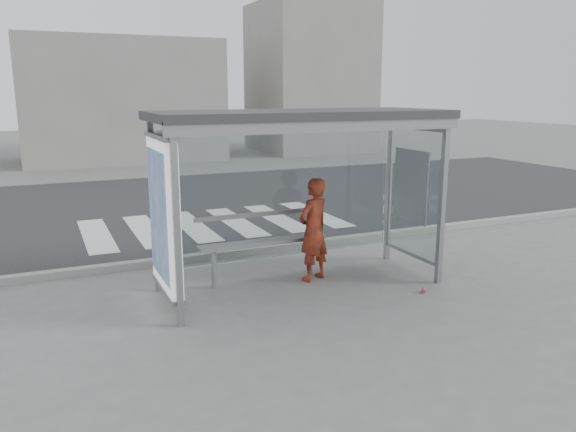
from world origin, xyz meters
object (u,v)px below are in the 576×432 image
(bus_shelter, at_px, (276,156))
(bench, at_px, (263,242))
(soda_can, at_px, (424,291))
(person, at_px, (313,230))

(bus_shelter, bearing_deg, bench, 95.64)
(bus_shelter, distance_m, soda_can, 2.91)
(person, relative_size, soda_can, 14.15)
(bench, distance_m, soda_can, 2.50)
(bench, height_order, soda_can, bench)
(bench, xyz_separation_m, soda_can, (1.94, -1.46, -0.59))
(bus_shelter, xyz_separation_m, person, (0.69, 0.17, -1.18))
(soda_can, bearing_deg, person, 135.38)
(bus_shelter, relative_size, soda_can, 37.45)
(soda_can, bearing_deg, bus_shelter, 151.55)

